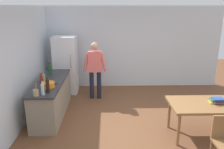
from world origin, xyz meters
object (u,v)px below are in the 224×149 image
Objects in this scene: dining_table at (203,107)px; cooking_pot at (49,85)px; person at (95,67)px; bottle_wine_dark at (48,86)px; bottle_sauce_red at (41,79)px; book_stack at (217,100)px; bottle_vinegar_tall at (44,79)px; utensil_jar at (36,92)px; bottle_wine_green at (50,69)px; refrigerator at (66,65)px; bottle_water_clear at (43,89)px.

cooking_pot is (-3.34, 0.65, 0.29)m from dining_table.
person is at bearing 137.59° from dining_table.
cooking_pot is at bearing -123.27° from person.
dining_table is 4.12× the size of bottle_wine_dark.
bottle_sauce_red reaches higher than book_stack.
person reaches higher than dining_table.
dining_table is 4.37× the size of bottle_vinegar_tall.
cooking_pot is at bearing -53.12° from bottle_vinegar_tall.
utensil_jar is at bearing -118.86° from person.
bottle_wine_green is 1.06× the size of bottle_vinegar_tall.
bottle_sauce_red reaches higher than cooking_pot.
person is 1.80m from cooking_pot.
refrigerator is 5.62× the size of bottle_vinegar_tall.
book_stack is (3.76, -0.82, -0.23)m from bottle_vinegar_tall.
bottle_vinegar_tall reaches higher than book_stack.
person reaches higher than bottle_wine_dark.
bottle_sauce_red is at bearing 115.85° from bottle_wine_dark.
dining_table is at bearing -42.41° from person.
bottle_wine_dark is (-0.92, -1.83, 0.07)m from person.
bottle_wine_dark reaches higher than bottle_sauce_red.
utensil_jar is at bearing -134.36° from bottle_wine_dark.
bottle_wine_green is (-1.19, -0.49, 0.07)m from person.
bottle_sauce_red reaches higher than dining_table.
bottle_wine_green and bottle_wine_dark have the same top height.
bottle_wine_dark is at bearing -89.31° from refrigerator.
bottle_water_clear reaches higher than bottle_sauce_red.
bottle_sauce_red is (-0.26, 0.35, 0.04)m from cooking_pot.
bottle_water_clear is at bearing 177.07° from dining_table.
bottle_vinegar_tall is at bearing 112.04° from bottle_wine_dark.
cooking_pot is at bearing 89.37° from bottle_water_clear.
cooking_pot reaches higher than dining_table.
dining_table is at bearing -2.93° from bottle_water_clear.
bottle_wine_dark is at bearing -116.75° from person.
bottle_wine_green is (-0.07, 1.54, 0.07)m from utensil_jar.
book_stack is (3.88, -0.97, -0.19)m from bottle_sauce_red.
cooking_pot is at bearing 170.16° from book_stack.
refrigerator is 1.87m from bottle_vinegar_tall.
utensil_jar reaches higher than cooking_pot.
person is 4.25× the size of cooking_pot.
refrigerator reaches higher than bottle_wine_dark.
utensil_jar is at bearing -157.30° from bottle_water_clear.
bottle_water_clear is at bearing -90.92° from refrigerator.
bottle_vinegar_tall is at bearing 126.88° from cooking_pot.
bottle_sauce_red is 0.83× the size of book_stack.
book_stack is at bearing 3.72° from dining_table.
bottle_wine_green is at bearing -157.67° from person.
dining_table is at bearing -176.28° from book_stack.
refrigerator is 1.74m from bottle_sauce_red.
bottle_wine_green is (-3.54, 1.66, 0.37)m from dining_table.
bottle_wine_dark is at bearing 175.16° from book_stack.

